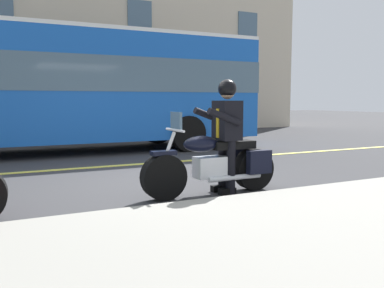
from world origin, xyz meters
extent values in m
plane|color=#333335|center=(0.00, 0.00, 0.00)|extent=(80.00, 80.00, 0.00)
cube|color=gray|center=(0.00, 4.50, 0.07)|extent=(60.00, 5.00, 0.15)
cube|color=#E5DB4C|center=(0.00, -2.00, 0.01)|extent=(60.00, 0.16, 0.01)
cylinder|color=black|center=(0.35, 1.29, 0.33)|extent=(0.66, 0.21, 0.66)
cylinder|color=black|center=(-1.20, 1.27, 0.33)|extent=(0.66, 0.21, 0.66)
cube|color=silver|center=(-0.45, 1.28, 0.42)|extent=(0.56, 0.29, 0.32)
ellipsoid|color=black|center=(-0.25, 1.28, 0.78)|extent=(0.56, 0.29, 0.24)
cube|color=black|center=(-0.80, 1.28, 0.74)|extent=(0.70, 0.29, 0.12)
cube|color=black|center=(-1.15, 1.49, 0.48)|extent=(0.40, 0.12, 0.36)
cube|color=black|center=(-1.15, 1.05, 0.48)|extent=(0.40, 0.12, 0.36)
cylinder|color=silver|center=(0.33, 1.29, 0.60)|extent=(0.35, 0.05, 0.76)
cylinder|color=silver|center=(0.17, 1.29, 1.00)|extent=(0.04, 0.60, 0.04)
cube|color=black|center=(0.35, 1.29, 0.68)|extent=(0.36, 0.16, 0.06)
cylinder|color=silver|center=(-0.75, 1.44, 0.26)|extent=(0.90, 0.09, 0.08)
cube|color=slate|center=(0.15, 1.29, 1.12)|extent=(0.04, 0.32, 0.28)
cylinder|color=black|center=(-0.70, 1.40, 0.42)|extent=(0.14, 0.14, 0.84)
cube|color=black|center=(-0.64, 1.40, 0.05)|extent=(0.26, 0.11, 0.10)
cylinder|color=black|center=(-0.70, 1.16, 0.42)|extent=(0.14, 0.14, 0.84)
cube|color=black|center=(-0.64, 1.16, 0.05)|extent=(0.26, 0.11, 0.10)
cube|color=black|center=(-0.70, 1.28, 1.12)|extent=(0.32, 0.40, 0.60)
cube|color=#B28C14|center=(-0.54, 1.28, 1.08)|extent=(0.02, 0.07, 0.44)
cylinder|color=black|center=(-0.52, 1.50, 1.18)|extent=(0.55, 0.11, 0.28)
cylinder|color=black|center=(-0.52, 1.06, 1.18)|extent=(0.55, 0.11, 0.28)
sphere|color=tan|center=(-0.70, 1.28, 1.55)|extent=(0.22, 0.22, 0.22)
sphere|color=black|center=(-0.70, 1.28, 1.60)|extent=(0.28, 0.28, 0.28)
cube|color=blue|center=(0.84, -4.83, 1.77)|extent=(11.00, 2.50, 2.85)
cube|color=slate|center=(0.84, -4.83, 2.10)|extent=(11.04, 2.52, 0.90)
cube|color=white|center=(0.84, -4.83, 3.25)|extent=(11.00, 2.50, 0.10)
cylinder|color=black|center=(-2.36, -3.63, 0.50)|extent=(1.00, 0.30, 1.00)
cylinder|color=black|center=(-2.36, -6.03, 0.50)|extent=(1.00, 0.30, 1.00)
cube|color=slate|center=(-9.15, -10.97, 2.00)|extent=(1.10, 0.06, 1.60)
cube|color=slate|center=(-3.49, -10.97, 2.00)|extent=(1.10, 0.06, 1.60)
cube|color=slate|center=(2.17, -10.97, 2.00)|extent=(1.10, 0.06, 1.60)
cube|color=slate|center=(-9.15, -10.97, 5.00)|extent=(1.10, 0.06, 1.60)
cube|color=slate|center=(-3.49, -10.97, 5.00)|extent=(1.10, 0.06, 1.60)
camera|label=1|loc=(2.49, 6.64, 1.42)|focal=38.23mm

